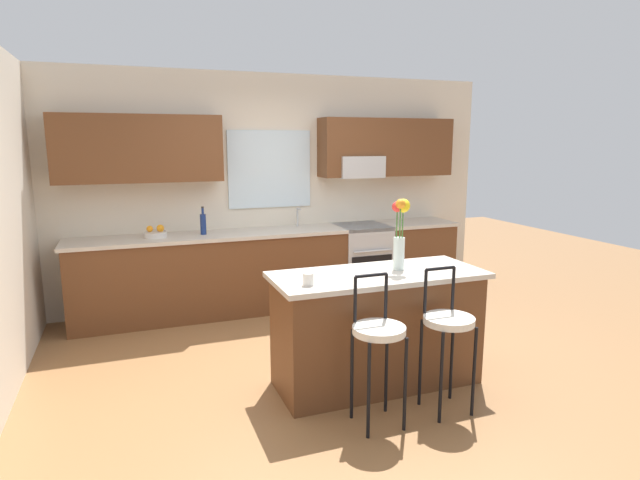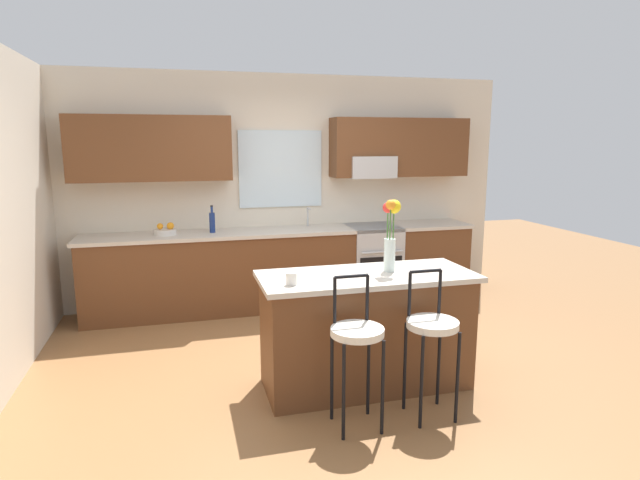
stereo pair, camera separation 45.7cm
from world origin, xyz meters
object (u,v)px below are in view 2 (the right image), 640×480
(flower_vase, at_px, (391,230))
(kitchen_island, at_px, (366,330))
(bar_stool_near, at_px, (357,338))
(bar_stool_middle, at_px, (432,331))
(fruit_bowl_oranges, at_px, (166,231))
(oven_range, at_px, (372,263))
(mug_ceramic, at_px, (291,279))
(bottle_olive_oil, at_px, (212,222))

(flower_vase, bearing_deg, kitchen_island, -170.32)
(bar_stool_near, relative_size, bar_stool_middle, 1.00)
(bar_stool_middle, distance_m, fruit_bowl_oranges, 3.31)
(kitchen_island, bearing_deg, bar_stool_middle, -63.93)
(oven_range, distance_m, kitchen_island, 2.33)
(flower_vase, distance_m, mug_ceramic, 0.90)
(kitchen_island, xyz_separation_m, bottle_olive_oil, (-1.03, 2.19, 0.58))
(kitchen_island, height_order, bottle_olive_oil, bottle_olive_oil)
(oven_range, relative_size, kitchen_island, 0.55)
(fruit_bowl_oranges, xyz_separation_m, bottle_olive_oil, (0.50, 0.00, 0.08))
(mug_ceramic, relative_size, bottle_olive_oil, 0.29)
(flower_vase, height_order, fruit_bowl_oranges, flower_vase)
(bar_stool_middle, relative_size, flower_vase, 1.83)
(oven_range, relative_size, flower_vase, 1.62)
(bar_stool_middle, distance_m, bottle_olive_oil, 3.07)
(flower_vase, bearing_deg, bar_stool_near, -128.59)
(flower_vase, bearing_deg, fruit_bowl_oranges, 128.86)
(bar_stool_middle, bearing_deg, bottle_olive_oil, 115.42)
(kitchen_island, xyz_separation_m, fruit_bowl_oranges, (-1.54, 2.19, 0.50))
(oven_range, bearing_deg, flower_vase, -107.37)
(bar_stool_middle, distance_m, flower_vase, 0.86)
(bottle_olive_oil, bearing_deg, mug_ceramic, -80.27)
(bottle_olive_oil, bearing_deg, oven_range, -0.74)
(oven_range, height_order, flower_vase, flower_vase)
(mug_ceramic, xyz_separation_m, fruit_bowl_oranges, (-0.90, 2.34, -0.00))
(flower_vase, bearing_deg, bottle_olive_oil, 119.79)
(bar_stool_middle, relative_size, fruit_bowl_oranges, 4.34)
(fruit_bowl_oranges, bearing_deg, bottle_olive_oil, 0.00)
(bar_stool_middle, height_order, bottle_olive_oil, bottle_olive_oil)
(oven_range, bearing_deg, bar_stool_middle, -102.26)
(mug_ceramic, xyz_separation_m, bottle_olive_oil, (-0.40, 2.34, 0.08))
(kitchen_island, xyz_separation_m, mug_ceramic, (-0.63, -0.15, 0.50))
(oven_range, distance_m, fruit_bowl_oranges, 2.46)
(kitchen_island, relative_size, mug_ceramic, 18.60)
(oven_range, xyz_separation_m, flower_vase, (-0.67, -2.13, 0.79))
(oven_range, bearing_deg, fruit_bowl_oranges, 179.41)
(oven_range, height_order, bottle_olive_oil, bottle_olive_oil)
(bar_stool_middle, distance_m, mug_ceramic, 1.05)
(bar_stool_near, bearing_deg, kitchen_island, 63.93)
(bar_stool_near, distance_m, mug_ceramic, 0.64)
(kitchen_island, distance_m, bar_stool_middle, 0.65)
(kitchen_island, relative_size, bottle_olive_oil, 5.46)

